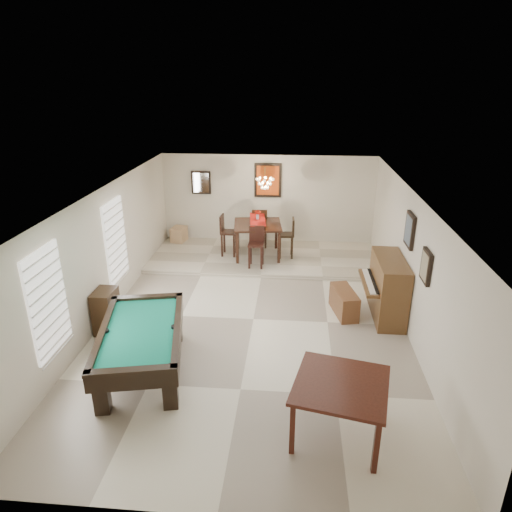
# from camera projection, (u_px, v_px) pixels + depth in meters

# --- Properties ---
(ground_plane) EXTENTS (6.00, 9.00, 0.02)m
(ground_plane) POSITION_uv_depth(u_px,v_px,m) (253.00, 319.00, 9.31)
(ground_plane) COLOR beige
(wall_back) EXTENTS (6.00, 0.04, 2.60)m
(wall_back) POSITION_uv_depth(u_px,v_px,m) (268.00, 201.00, 13.00)
(wall_back) COLOR silver
(wall_back) RESTS_ON ground_plane
(wall_front) EXTENTS (6.00, 0.04, 2.60)m
(wall_front) POSITION_uv_depth(u_px,v_px,m) (213.00, 426.00, 4.66)
(wall_front) COLOR silver
(wall_front) RESTS_ON ground_plane
(wall_left) EXTENTS (0.04, 9.00, 2.60)m
(wall_left) POSITION_uv_depth(u_px,v_px,m) (103.00, 255.00, 9.07)
(wall_left) COLOR silver
(wall_left) RESTS_ON ground_plane
(wall_right) EXTENTS (0.04, 9.00, 2.60)m
(wall_right) POSITION_uv_depth(u_px,v_px,m) (412.00, 265.00, 8.59)
(wall_right) COLOR silver
(wall_right) RESTS_ON ground_plane
(ceiling) EXTENTS (6.00, 9.00, 0.04)m
(ceiling) POSITION_uv_depth(u_px,v_px,m) (253.00, 195.00, 8.35)
(ceiling) COLOR white
(ceiling) RESTS_ON wall_back
(dining_step) EXTENTS (6.00, 2.50, 0.12)m
(dining_step) POSITION_uv_depth(u_px,v_px,m) (264.00, 257.00, 12.30)
(dining_step) COLOR beige
(dining_step) RESTS_ON ground_plane
(window_left_front) EXTENTS (0.06, 1.00, 1.70)m
(window_left_front) POSITION_uv_depth(u_px,v_px,m) (48.00, 302.00, 6.99)
(window_left_front) COLOR white
(window_left_front) RESTS_ON wall_left
(window_left_rear) EXTENTS (0.06, 1.00, 1.70)m
(window_left_rear) POSITION_uv_depth(u_px,v_px,m) (116.00, 240.00, 9.59)
(window_left_rear) COLOR white
(window_left_rear) RESTS_ON wall_left
(pool_table) EXTENTS (1.75, 2.59, 0.79)m
(pool_table) POSITION_uv_depth(u_px,v_px,m) (143.00, 351.00, 7.54)
(pool_table) COLOR black
(pool_table) RESTS_ON ground_plane
(square_table) EXTENTS (1.45, 1.45, 0.84)m
(square_table) POSITION_uv_depth(u_px,v_px,m) (339.00, 409.00, 6.19)
(square_table) COLOR #34140D
(square_table) RESTS_ON ground_plane
(upright_piano) EXTENTS (0.84, 1.51, 1.26)m
(upright_piano) POSITION_uv_depth(u_px,v_px,m) (381.00, 288.00, 9.23)
(upright_piano) COLOR brown
(upright_piano) RESTS_ON ground_plane
(piano_bench) EXTENTS (0.56, 1.00, 0.52)m
(piano_bench) POSITION_uv_depth(u_px,v_px,m) (344.00, 302.00, 9.45)
(piano_bench) COLOR brown
(piano_bench) RESTS_ON ground_plane
(apothecary_chest) EXTENTS (0.38, 0.57, 0.85)m
(apothecary_chest) POSITION_uv_depth(u_px,v_px,m) (106.00, 311.00, 8.75)
(apothecary_chest) COLOR black
(apothecary_chest) RESTS_ON ground_plane
(dining_table) EXTENTS (1.35, 1.35, 1.01)m
(dining_table) POSITION_uv_depth(u_px,v_px,m) (258.00, 238.00, 12.09)
(dining_table) COLOR black
(dining_table) RESTS_ON dining_step
(flower_vase) EXTENTS (0.17, 0.17, 0.26)m
(flower_vase) POSITION_uv_depth(u_px,v_px,m) (258.00, 215.00, 11.85)
(flower_vase) COLOR #A71D0E
(flower_vase) RESTS_ON dining_table
(dining_chair_south) EXTENTS (0.39, 0.39, 1.03)m
(dining_chair_south) POSITION_uv_depth(u_px,v_px,m) (256.00, 247.00, 11.38)
(dining_chair_south) COLOR black
(dining_chair_south) RESTS_ON dining_step
(dining_chair_north) EXTENTS (0.43, 0.43, 1.11)m
(dining_chair_north) POSITION_uv_depth(u_px,v_px,m) (260.00, 227.00, 12.74)
(dining_chair_north) COLOR black
(dining_chair_north) RESTS_ON dining_step
(dining_chair_west) EXTENTS (0.43, 0.43, 1.10)m
(dining_chair_west) POSITION_uv_depth(u_px,v_px,m) (229.00, 235.00, 12.13)
(dining_chair_west) COLOR black
(dining_chair_west) RESTS_ON dining_step
(dining_chair_east) EXTENTS (0.41, 0.41, 1.06)m
(dining_chair_east) POSITION_uv_depth(u_px,v_px,m) (286.00, 238.00, 12.00)
(dining_chair_east) COLOR black
(dining_chair_east) RESTS_ON dining_step
(corner_bench) EXTENTS (0.45, 0.52, 0.42)m
(corner_bench) POSITION_uv_depth(u_px,v_px,m) (179.00, 234.00, 13.26)
(corner_bench) COLOR tan
(corner_bench) RESTS_ON dining_step
(chandelier) EXTENTS (0.44, 0.44, 0.60)m
(chandelier) POSITION_uv_depth(u_px,v_px,m) (265.00, 179.00, 11.46)
(chandelier) COLOR #FFE5B2
(chandelier) RESTS_ON ceiling
(back_painting) EXTENTS (0.75, 0.06, 0.95)m
(back_painting) POSITION_uv_depth(u_px,v_px,m) (268.00, 180.00, 12.74)
(back_painting) COLOR #D84C14
(back_painting) RESTS_ON wall_back
(back_mirror) EXTENTS (0.55, 0.06, 0.65)m
(back_mirror) POSITION_uv_depth(u_px,v_px,m) (201.00, 183.00, 12.93)
(back_mirror) COLOR white
(back_mirror) RESTS_ON wall_back
(right_picture_upper) EXTENTS (0.06, 0.55, 0.65)m
(right_picture_upper) POSITION_uv_depth(u_px,v_px,m) (410.00, 230.00, 8.65)
(right_picture_upper) COLOR slate
(right_picture_upper) RESTS_ON wall_right
(right_picture_lower) EXTENTS (0.06, 0.45, 0.55)m
(right_picture_lower) POSITION_uv_depth(u_px,v_px,m) (426.00, 266.00, 7.52)
(right_picture_lower) COLOR gray
(right_picture_lower) RESTS_ON wall_right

